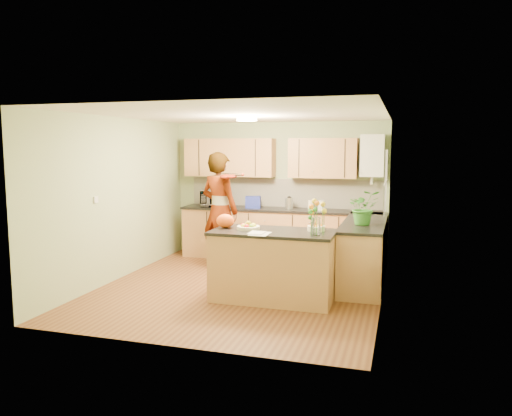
# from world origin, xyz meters

# --- Properties ---
(floor) EXTENTS (4.50, 4.50, 0.00)m
(floor) POSITION_xyz_m (0.00, 0.00, 0.00)
(floor) COLOR #562D18
(floor) RESTS_ON ground
(ceiling) EXTENTS (4.00, 4.50, 0.02)m
(ceiling) POSITION_xyz_m (0.00, 0.00, 2.50)
(ceiling) COLOR white
(ceiling) RESTS_ON wall_back
(wall_back) EXTENTS (4.00, 0.02, 2.50)m
(wall_back) POSITION_xyz_m (0.00, 2.25, 1.25)
(wall_back) COLOR #9AAD7C
(wall_back) RESTS_ON floor
(wall_front) EXTENTS (4.00, 0.02, 2.50)m
(wall_front) POSITION_xyz_m (0.00, -2.25, 1.25)
(wall_front) COLOR #9AAD7C
(wall_front) RESTS_ON floor
(wall_left) EXTENTS (0.02, 4.50, 2.50)m
(wall_left) POSITION_xyz_m (-2.00, 0.00, 1.25)
(wall_left) COLOR #9AAD7C
(wall_left) RESTS_ON floor
(wall_right) EXTENTS (0.02, 4.50, 2.50)m
(wall_right) POSITION_xyz_m (2.00, 0.00, 1.25)
(wall_right) COLOR #9AAD7C
(wall_right) RESTS_ON floor
(back_counter) EXTENTS (3.64, 0.62, 0.94)m
(back_counter) POSITION_xyz_m (0.10, 1.95, 0.47)
(back_counter) COLOR #AA6E44
(back_counter) RESTS_ON floor
(right_counter) EXTENTS (0.62, 2.24, 0.94)m
(right_counter) POSITION_xyz_m (1.70, 0.85, 0.47)
(right_counter) COLOR #AA6E44
(right_counter) RESTS_ON floor
(splashback) EXTENTS (3.60, 0.02, 0.52)m
(splashback) POSITION_xyz_m (0.10, 2.23, 1.20)
(splashback) COLOR white
(splashback) RESTS_ON back_counter
(upper_cabinets) EXTENTS (3.20, 0.34, 0.70)m
(upper_cabinets) POSITION_xyz_m (-0.18, 2.08, 1.85)
(upper_cabinets) COLOR #AA6E44
(upper_cabinets) RESTS_ON wall_back
(boiler) EXTENTS (0.40, 0.30, 0.86)m
(boiler) POSITION_xyz_m (1.70, 2.09, 1.90)
(boiler) COLOR silver
(boiler) RESTS_ON wall_back
(window_right) EXTENTS (0.01, 1.30, 1.05)m
(window_right) POSITION_xyz_m (1.99, 0.60, 1.55)
(window_right) COLOR silver
(window_right) RESTS_ON wall_right
(light_switch) EXTENTS (0.02, 0.09, 0.09)m
(light_switch) POSITION_xyz_m (-1.99, -0.60, 1.30)
(light_switch) COLOR silver
(light_switch) RESTS_ON wall_left
(ceiling_lamp) EXTENTS (0.30, 0.30, 0.07)m
(ceiling_lamp) POSITION_xyz_m (0.00, 0.30, 2.46)
(ceiling_lamp) COLOR #FFEABF
(ceiling_lamp) RESTS_ON ceiling
(peninsula_island) EXTENTS (1.64, 0.84, 0.94)m
(peninsula_island) POSITION_xyz_m (0.59, -0.39, 0.47)
(peninsula_island) COLOR #AA6E44
(peninsula_island) RESTS_ON floor
(fruit_dish) EXTENTS (0.31, 0.31, 0.11)m
(fruit_dish) POSITION_xyz_m (0.24, -0.39, 0.99)
(fruit_dish) COLOR #F7E9C6
(fruit_dish) RESTS_ON peninsula_island
(orange_bowl) EXTENTS (0.23, 0.23, 0.14)m
(orange_bowl) POSITION_xyz_m (1.14, -0.24, 1.00)
(orange_bowl) COLOR #F7E9C6
(orange_bowl) RESTS_ON peninsula_island
(flower_vase) EXTENTS (0.27, 0.27, 0.50)m
(flower_vase) POSITION_xyz_m (1.19, -0.57, 1.27)
(flower_vase) COLOR silver
(flower_vase) RESTS_ON peninsula_island
(orange_bag) EXTENTS (0.31, 0.29, 0.19)m
(orange_bag) POSITION_xyz_m (-0.11, -0.34, 1.04)
(orange_bag) COLOR #F95714
(orange_bag) RESTS_ON peninsula_island
(papers) EXTENTS (0.23, 0.32, 0.01)m
(papers) POSITION_xyz_m (0.49, -0.69, 0.95)
(papers) COLOR silver
(papers) RESTS_ON peninsula_island
(violinist) EXTENTS (0.83, 0.69, 1.97)m
(violinist) POSITION_xyz_m (-0.72, 1.05, 0.98)
(violinist) COLOR #E1AB89
(violinist) RESTS_ON floor
(violin) EXTENTS (0.65, 0.56, 0.16)m
(violin) POSITION_xyz_m (-0.52, 0.83, 1.57)
(violin) COLOR #541405
(violin) RESTS_ON violinist
(microwave) EXTENTS (0.67, 0.57, 0.31)m
(microwave) POSITION_xyz_m (-1.14, 1.94, 1.10)
(microwave) COLOR silver
(microwave) RESTS_ON back_counter
(blue_box) EXTENTS (0.30, 0.24, 0.21)m
(blue_box) POSITION_xyz_m (-0.39, 1.91, 1.05)
(blue_box) COLOR navy
(blue_box) RESTS_ON back_counter
(kettle) EXTENTS (0.14, 0.14, 0.27)m
(kettle) POSITION_xyz_m (0.27, 1.98, 1.05)
(kettle) COLOR silver
(kettle) RESTS_ON back_counter
(jar_cream) EXTENTS (0.13, 0.13, 0.16)m
(jar_cream) POSITION_xyz_m (0.66, 2.00, 1.02)
(jar_cream) COLOR #F7E9C6
(jar_cream) RESTS_ON back_counter
(jar_white) EXTENTS (0.15, 0.15, 0.18)m
(jar_white) POSITION_xyz_m (0.86, 1.90, 1.03)
(jar_white) COLOR silver
(jar_white) RESTS_ON back_counter
(potted_plant) EXTENTS (0.54, 0.50, 0.50)m
(potted_plant) POSITION_xyz_m (1.70, 0.47, 1.19)
(potted_plant) COLOR #337928
(potted_plant) RESTS_ON right_counter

